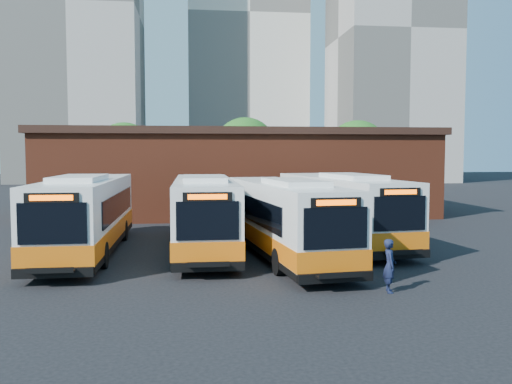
{
  "coord_description": "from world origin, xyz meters",
  "views": [
    {
      "loc": [
        -3.48,
        -21.88,
        4.56
      ],
      "look_at": [
        -0.4,
        4.24,
        2.72
      ],
      "focal_mm": 38.0,
      "sensor_mm": 36.0,
      "label": 1
    }
  ],
  "objects": [
    {
      "name": "transit_worker",
      "position": [
        2.96,
        -4.89,
        0.89
      ],
      "size": [
        0.52,
        0.71,
        1.77
      ],
      "primitive_type": "imported",
      "rotation": [
        0.0,
        0.0,
        1.41
      ],
      "color": "#131A37",
      "rests_on": "ground"
    },
    {
      "name": "bus_west",
      "position": [
        -8.32,
        3.63,
        1.65
      ],
      "size": [
        2.91,
        13.4,
        3.64
      ],
      "rotation": [
        0.0,
        0.0,
        0.01
      ],
      "color": "white",
      "rests_on": "ground"
    },
    {
      "name": "tower_center",
      "position": [
        7.0,
        86.0,
        30.34
      ],
      "size": [
        22.0,
        20.0,
        61.2
      ],
      "color": "silver",
      "rests_on": "ground"
    },
    {
      "name": "depot_building",
      "position": [
        0.0,
        20.0,
        3.26
      ],
      "size": [
        28.6,
        12.6,
        6.4
      ],
      "color": "maroon",
      "rests_on": "ground"
    },
    {
      "name": "ground",
      "position": [
        0.0,
        0.0,
        0.0
      ],
      "size": [
        220.0,
        220.0,
        0.0
      ],
      "primitive_type": "plane",
      "color": "black"
    },
    {
      "name": "bus_mideast",
      "position": [
        0.54,
        1.61,
        1.6
      ],
      "size": [
        4.04,
        13.08,
        3.51
      ],
      "rotation": [
        0.0,
        0.0,
        0.11
      ],
      "color": "white",
      "rests_on": "ground"
    },
    {
      "name": "tower_right",
      "position": [
        30.0,
        68.0,
        24.34
      ],
      "size": [
        18.0,
        18.0,
        49.2
      ],
      "color": "#ACA69E",
      "rests_on": "ground"
    },
    {
      "name": "tree_mid",
      "position": [
        2.0,
        34.0,
        5.08
      ],
      "size": [
        6.56,
        6.56,
        8.36
      ],
      "color": "#382314",
      "rests_on": "ground"
    },
    {
      "name": "tower_left",
      "position": [
        -22.0,
        72.0,
        27.84
      ],
      "size": [
        20.0,
        18.0,
        56.2
      ],
      "color": "#ACA69E",
      "rests_on": "ground"
    },
    {
      "name": "bus_midwest",
      "position": [
        -2.94,
        3.94,
        1.63
      ],
      "size": [
        2.78,
        13.17,
        3.58
      ],
      "rotation": [
        0.0,
        0.0,
        0.0
      ],
      "color": "white",
      "rests_on": "ground"
    },
    {
      "name": "bus_east",
      "position": [
        4.1,
        5.38,
        1.63
      ],
      "size": [
        4.27,
        13.37,
        3.59
      ],
      "rotation": [
        0.0,
        0.0,
        0.12
      ],
      "color": "white",
      "rests_on": "ground"
    },
    {
      "name": "tree_east",
      "position": [
        13.0,
        31.0,
        4.83
      ],
      "size": [
        6.24,
        6.24,
        7.96
      ],
      "color": "#382314",
      "rests_on": "ground"
    },
    {
      "name": "tree_west",
      "position": [
        -10.0,
        32.0,
        4.64
      ],
      "size": [
        6.0,
        6.0,
        7.65
      ],
      "color": "#382314",
      "rests_on": "ground"
    }
  ]
}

